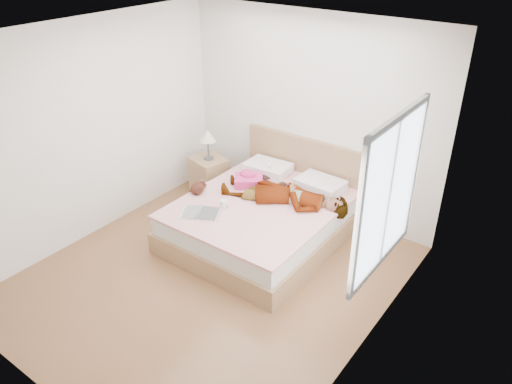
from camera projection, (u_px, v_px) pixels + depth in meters
ground at (211, 276)px, 5.57m from camera, size 4.00×4.00×0.00m
woman at (285, 192)px, 6.01m from camera, size 1.67×1.00×0.22m
hair at (268, 171)px, 6.66m from camera, size 0.52×0.59×0.07m
phone at (270, 163)px, 6.51m from camera, size 0.07×0.11×0.06m
room_shell at (389, 194)px, 4.14m from camera, size 4.00×4.00×4.00m
bed at (265, 216)px, 6.17m from camera, size 1.80×2.08×1.00m
towel at (248, 179)px, 6.36m from camera, size 0.46×0.44×0.19m
magazine at (200, 213)px, 5.76m from camera, size 0.53×0.47×0.03m
coffee_mug at (224, 204)px, 5.87m from camera, size 0.12×0.08×0.09m
plush_toy at (198, 188)px, 6.17m from camera, size 0.16×0.24×0.13m
nightstand at (210, 174)px, 7.07m from camera, size 0.55×0.51×1.00m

